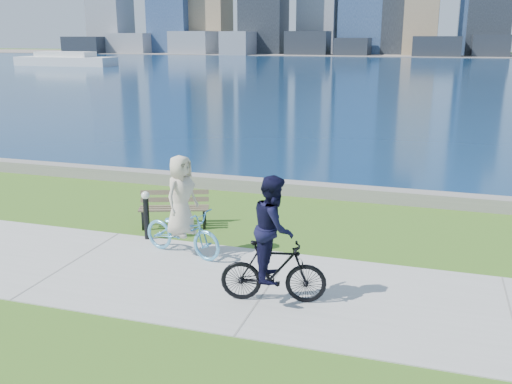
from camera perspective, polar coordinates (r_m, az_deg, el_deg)
ground at (r=10.20m, az=1.13°, el=-9.68°), size 320.00×320.00×0.00m
concrete_path at (r=10.19m, az=1.13°, el=-9.62°), size 80.00×3.50×0.02m
seawall at (r=15.84m, az=7.45°, el=0.09°), size 90.00×0.50×0.35m
bay_water at (r=81.03m, az=15.91°, el=11.76°), size 320.00×131.00×0.01m
far_shore at (r=138.96m, az=16.79°, el=13.00°), size 320.00×30.00×0.12m
ferry_near at (r=90.46m, az=-18.49°, el=12.42°), size 15.00×4.28×2.04m
park_bench at (r=13.38m, az=-8.17°, el=-1.34°), size 1.69×1.06×0.83m
bollard_lamp at (r=12.56m, az=-10.92°, el=-2.00°), size 0.18×0.18×1.09m
cyclist_woman at (r=11.51m, az=-7.42°, el=-2.65°), size 1.11×1.97×2.05m
cyclist_man at (r=9.37m, az=1.77°, el=-5.82°), size 0.84×1.83×2.16m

